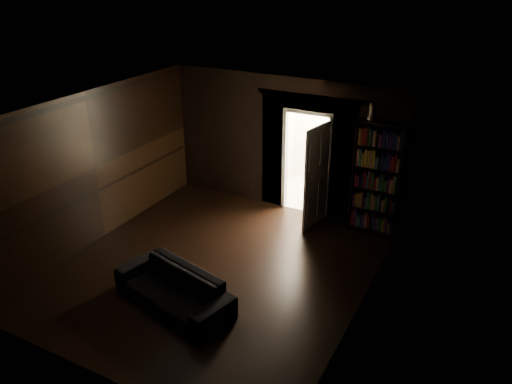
% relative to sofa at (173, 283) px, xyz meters
% --- Properties ---
extents(ground, '(5.50, 5.50, 0.00)m').
position_rel_sofa_xyz_m(ground, '(0.04, 1.12, -0.38)').
color(ground, black).
rests_on(ground, ground).
extents(room_walls, '(5.02, 5.61, 2.84)m').
position_rel_sofa_xyz_m(room_walls, '(0.03, 2.19, 1.30)').
color(room_walls, black).
rests_on(room_walls, ground).
extents(kitchen_alcove, '(2.20, 1.80, 2.60)m').
position_rel_sofa_xyz_m(kitchen_alcove, '(0.54, 4.99, 0.83)').
color(kitchen_alcove, beige).
rests_on(kitchen_alcove, ground).
extents(sofa, '(2.13, 1.30, 0.76)m').
position_rel_sofa_xyz_m(sofa, '(0.00, 0.00, 0.00)').
color(sofa, black).
rests_on(sofa, ground).
extents(bookshelf, '(0.95, 0.51, 2.20)m').
position_rel_sofa_xyz_m(bookshelf, '(2.04, 3.71, 0.72)').
color(bookshelf, black).
rests_on(bookshelf, ground).
extents(refrigerator, '(0.88, 0.84, 1.65)m').
position_rel_sofa_xyz_m(refrigerator, '(1.14, 5.15, 0.44)').
color(refrigerator, silver).
rests_on(refrigerator, ground).
extents(door, '(0.19, 0.85, 2.05)m').
position_rel_sofa_xyz_m(door, '(0.94, 3.43, 0.64)').
color(door, white).
rests_on(door, ground).
extents(figurine, '(0.11, 0.11, 0.31)m').
position_rel_sofa_xyz_m(figurine, '(1.79, 3.76, 1.97)').
color(figurine, white).
rests_on(figurine, bookshelf).
extents(bottles, '(0.65, 0.28, 0.27)m').
position_rel_sofa_xyz_m(bottles, '(1.11, 5.06, 1.40)').
color(bottles, black).
rests_on(bottles, refrigerator).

